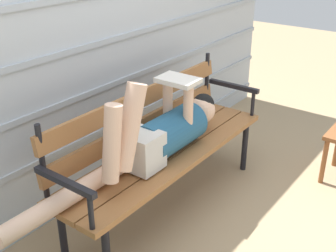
# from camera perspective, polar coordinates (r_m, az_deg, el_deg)

# --- Properties ---
(ground_plane) EXTENTS (12.00, 12.00, 0.00)m
(ground_plane) POSITION_cam_1_polar(r_m,az_deg,el_deg) (2.99, 2.02, -11.48)
(ground_plane) COLOR tan
(house_siding) EXTENTS (4.40, 0.08, 2.16)m
(house_siding) POSITION_cam_1_polar(r_m,az_deg,el_deg) (2.92, -8.97, 10.97)
(house_siding) COLOR #B2BCC6
(house_siding) RESTS_ON ground
(park_bench) EXTENTS (1.74, 0.46, 0.87)m
(park_bench) POSITION_cam_1_polar(r_m,az_deg,el_deg) (2.82, -1.10, -2.10)
(park_bench) COLOR #9E6638
(park_bench) RESTS_ON ground
(reclining_person) EXTENTS (1.70, 0.26, 0.60)m
(reclining_person) POSITION_cam_1_polar(r_m,az_deg,el_deg) (2.66, -1.44, -1.19)
(reclining_person) COLOR #23567A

